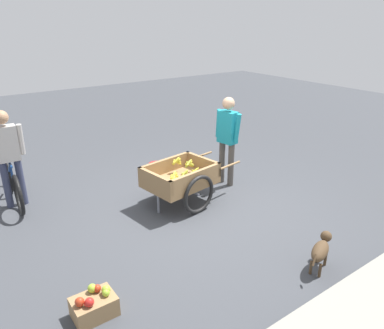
% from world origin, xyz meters
% --- Properties ---
extents(ground_plane, '(24.00, 24.00, 0.00)m').
position_xyz_m(ground_plane, '(0.00, 0.00, 0.00)').
color(ground_plane, '#3D3F44').
extents(fruit_cart, '(1.74, 1.03, 0.75)m').
position_xyz_m(fruit_cart, '(0.14, -0.35, 0.44)').
color(fruit_cart, '#937047').
rests_on(fruit_cart, ground).
extents(vendor_person, '(0.25, 0.56, 1.63)m').
position_xyz_m(vendor_person, '(-0.99, -0.52, 0.98)').
color(vendor_person, '#4C4742').
rests_on(vendor_person, ground).
extents(bicycle, '(0.46, 1.66, 0.85)m').
position_xyz_m(bicycle, '(2.38, -2.02, 0.35)').
color(bicycle, black).
rests_on(bicycle, ground).
extents(cyclist_person, '(0.52, 0.22, 1.61)m').
position_xyz_m(cyclist_person, '(2.39, -1.87, 0.96)').
color(cyclist_person, '#333851').
rests_on(cyclist_person, ground).
extents(dog, '(0.63, 0.34, 0.40)m').
position_xyz_m(dog, '(-0.30, 2.07, 0.27)').
color(dog, '#4C3823').
rests_on(dog, ground).
extents(plastic_bucket, '(0.29, 0.29, 0.26)m').
position_xyz_m(plastic_bucket, '(-0.11, -1.58, 0.13)').
color(plastic_bucket, '#B21E1E').
rests_on(plastic_bucket, ground).
extents(apple_crate, '(0.44, 0.32, 0.32)m').
position_xyz_m(apple_crate, '(2.27, 1.21, 0.13)').
color(apple_crate, '#99754C').
rests_on(apple_crate, ground).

